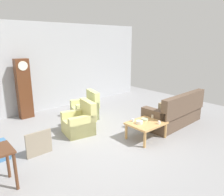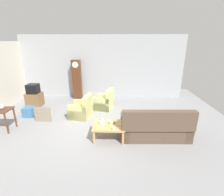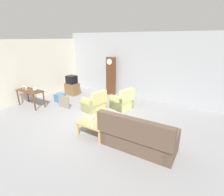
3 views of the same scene
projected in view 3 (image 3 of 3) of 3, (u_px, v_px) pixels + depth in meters
ground_plane at (92, 123)px, 6.35m from camera, size 10.40×10.40×0.00m
garage_door_wall at (136, 66)px, 8.67m from camera, size 8.40×0.16×3.20m
pegboard_wall_left at (28, 71)px, 8.34m from camera, size 0.12×6.40×2.88m
couch_floral at (137, 137)px, 4.78m from camera, size 2.13×0.94×1.04m
armchair_olive_near at (95, 104)px, 7.23m from camera, size 0.91×0.89×0.92m
armchair_olive_far at (122, 102)px, 7.53m from camera, size 0.95×0.92×0.92m
coffee_table_wood at (95, 123)px, 5.45m from camera, size 0.96×0.76×0.46m
console_table_dark at (30, 92)px, 7.68m from camera, size 1.30×0.56×0.76m
grandfather_clock at (111, 76)px, 9.17m from camera, size 0.44×0.30×2.00m
tv_stand_cabinet at (72, 89)px, 9.41m from camera, size 0.68×0.52×0.62m
tv_crt at (72, 80)px, 9.23m from camera, size 0.48×0.44×0.42m
framed_picture_leaning at (64, 102)px, 7.60m from camera, size 0.60×0.05×0.58m
storage_box_blue at (60, 98)px, 8.38m from camera, size 0.40×0.42×0.38m
glass_dome_cloche at (35, 89)px, 7.45m from camera, size 0.16×0.16×0.16m
cup_white_porcelain at (92, 125)px, 5.10m from camera, size 0.07×0.07×0.09m
cup_blue_rimmed at (94, 116)px, 5.75m from camera, size 0.07×0.07×0.08m
cup_cream_tall at (106, 122)px, 5.30m from camera, size 0.07×0.07×0.10m
bowl_white_stacked at (90, 118)px, 5.57m from camera, size 0.18×0.18×0.08m
bowl_shallow_green at (99, 120)px, 5.48m from camera, size 0.19×0.19×0.05m
wine_glass_tall at (23, 86)px, 7.85m from camera, size 0.07×0.07×0.19m
wine_glass_mid at (25, 87)px, 7.75m from camera, size 0.07×0.07×0.18m
wine_glass_short at (26, 87)px, 7.64m from camera, size 0.07×0.07×0.17m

